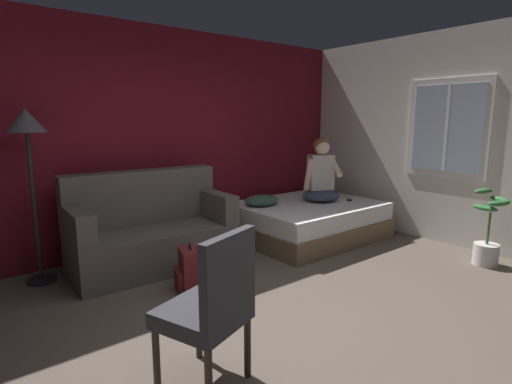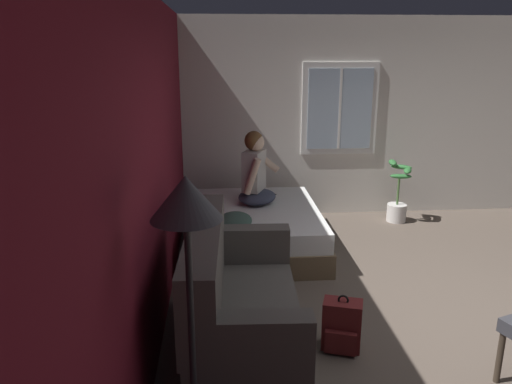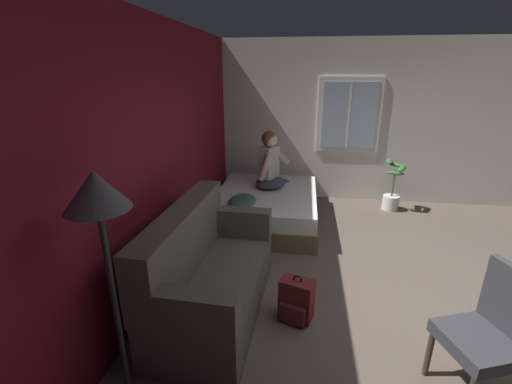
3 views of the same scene
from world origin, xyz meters
name	(u,v)px [view 1 (image 1 of 3)]	position (x,y,z in m)	size (l,w,h in m)	color
ground_plane	(289,329)	(0.00, 0.00, 0.00)	(40.00, 40.00, 0.00)	brown
wall_back_accent	(143,140)	(0.00, 2.62, 1.35)	(11.19, 0.16, 2.70)	maroon
wall_side_with_window	(482,140)	(3.17, 0.01, 1.35)	(0.19, 6.49, 2.70)	silver
bed	(307,220)	(1.89, 1.64, 0.24)	(1.87, 1.51, 0.48)	brown
couch	(151,231)	(-0.24, 1.95, 0.39)	(1.73, 0.89, 1.04)	#514C47
side_chair	(211,305)	(-0.82, -0.20, 0.53)	(0.59, 0.59, 0.98)	#382D23
person_seated	(321,176)	(2.12, 1.62, 0.84)	(0.65, 0.61, 0.88)	#383D51
backpack	(190,270)	(-0.24, 1.12, 0.19)	(0.30, 0.34, 0.46)	maroon
throw_pillow	(262,200)	(1.29, 1.90, 0.55)	(0.48, 0.36, 0.14)	#385147
cell_phone	(349,200)	(2.48, 1.40, 0.48)	(0.07, 0.14, 0.01)	black
floor_lamp	(27,138)	(-1.30, 2.22, 1.43)	(0.36, 0.36, 1.70)	black
potted_plant	(487,239)	(2.66, -0.35, 0.30)	(0.39, 0.37, 0.85)	silver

